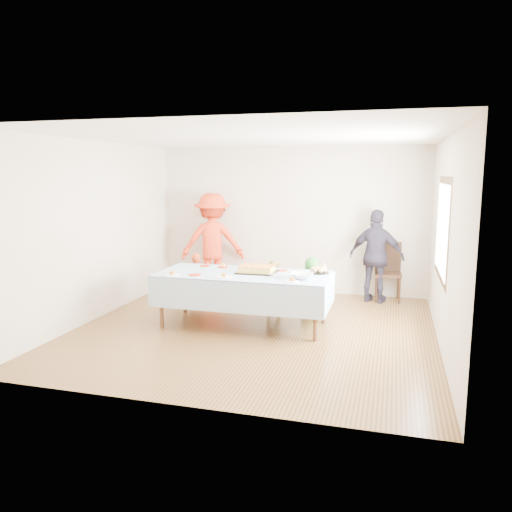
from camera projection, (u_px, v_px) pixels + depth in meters
The scene contains 22 objects.
ground at pixel (255, 329), 7.17m from camera, with size 5.00×5.00×0.00m, color #4B2F15.
room_walls at pixel (258, 206), 6.87m from camera, with size 5.04×5.04×2.72m.
party_table at pixel (244, 277), 7.24m from camera, with size 2.50×1.10×0.78m.
birthday_cake at pixel (257, 269), 7.28m from camera, with size 0.57×0.44×0.10m.
rolls_tray at pixel (319, 270), 7.24m from camera, with size 0.30×0.30×0.09m.
punch_bowl at pixel (302, 276), 6.85m from camera, with size 0.33×0.33×0.08m, color silver.
party_hat at pixel (324, 267), 7.34m from camera, with size 0.09×0.09×0.15m, color white.
fork_pile at pixel (278, 275), 6.93m from camera, with size 0.24×0.18×0.07m, color white, non-canonical shape.
plate_red_far_a at pixel (205, 266), 7.78m from camera, with size 0.16×0.16×0.01m, color red.
plate_red_far_b at pixel (223, 267), 7.68m from camera, with size 0.16×0.16×0.01m, color red.
plate_red_far_c at pixel (255, 269), 7.55m from camera, with size 0.19×0.19×0.01m, color red.
plate_red_far_d at pixel (282, 270), 7.42m from camera, with size 0.16×0.16×0.01m, color red.
plate_red_near at pixel (195, 275), 7.09m from camera, with size 0.18×0.18×0.01m, color red.
plate_white_left at pixel (172, 275), 7.09m from camera, with size 0.20×0.20×0.01m, color white.
plate_white_mid at pixel (224, 277), 6.96m from camera, with size 0.24×0.24×0.01m, color white.
plate_white_right at pixel (292, 281), 6.66m from camera, with size 0.20×0.20×0.01m, color white.
dining_chair at pixel (388, 268), 8.77m from camera, with size 0.47×0.47×1.02m.
toddler_left at pixel (196, 279), 8.49m from camera, with size 0.32×0.21×0.89m, color #C63F18.
toddler_mid at pixel (311, 287), 7.77m from camera, with size 0.46×0.30×0.93m, color #2B6E24.
toddler_right at pixel (273, 287), 7.94m from camera, with size 0.42×0.32×0.85m, color tan.
adult_left at pixel (213, 242), 9.49m from camera, with size 1.19×0.69×1.85m, color red.
adult_right at pixel (376, 256), 8.57m from camera, with size 0.94×0.39×1.61m, color #2A2533.
Camera 1 is at (1.86, -6.64, 2.21)m, focal length 35.00 mm.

